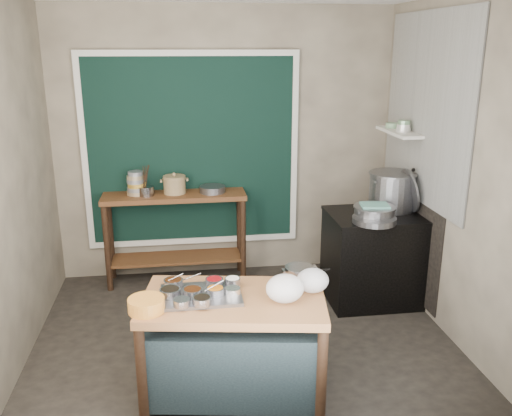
{
  "coord_description": "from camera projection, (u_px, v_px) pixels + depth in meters",
  "views": [
    {
      "loc": [
        -0.48,
        -4.1,
        2.41
      ],
      "look_at": [
        0.15,
        0.25,
        1.08
      ],
      "focal_mm": 38.0,
      "sensor_mm": 36.0,
      "label": 1
    }
  ],
  "objects": [
    {
      "name": "curtain_panel",
      "position": [
        192.0,
        151.0,
        5.6
      ],
      "size": [
        2.1,
        0.02,
        1.9
      ],
      "primitive_type": "cube",
      "color": "black",
      "rests_on": "back_wall"
    },
    {
      "name": "shelf_bowl_stack",
      "position": [
        403.0,
        126.0,
        5.12
      ],
      "size": [
        0.14,
        0.14,
        0.11
      ],
      "color": "silver",
      "rests_on": "wall_shelf"
    },
    {
      "name": "floor",
      "position": [
        243.0,
        338.0,
        4.65
      ],
      "size": [
        3.5,
        3.0,
        0.02
      ],
      "primitive_type": "cube",
      "color": "#2D2923",
      "rests_on": "ground"
    },
    {
      "name": "shelf_bowl_green",
      "position": [
        392.0,
        125.0,
        5.38
      ],
      "size": [
        0.16,
        0.16,
        0.05
      ],
      "primitive_type": "cylinder",
      "rotation": [
        0.0,
        0.0,
        0.26
      ],
      "color": "gray",
      "rests_on": "wall_shelf"
    },
    {
      "name": "stove_top",
      "position": [
        378.0,
        215.0,
        5.1
      ],
      "size": [
        0.92,
        0.69,
        0.03
      ],
      "primitive_type": "cube",
      "color": "black",
      "rests_on": "stove_block"
    },
    {
      "name": "shallow_pan",
      "position": [
        374.0,
        220.0,
        4.84
      ],
      "size": [
        0.42,
        0.42,
        0.05
      ],
      "primitive_type": "cylinder",
      "rotation": [
        0.0,
        0.0,
        0.08
      ],
      "color": "gray",
      "rests_on": "stove_top"
    },
    {
      "name": "stock_pot",
      "position": [
        392.0,
        191.0,
        5.19
      ],
      "size": [
        0.61,
        0.61,
        0.36
      ],
      "primitive_type": null,
      "rotation": [
        0.0,
        0.0,
        0.41
      ],
      "color": "gray",
      "rests_on": "stove_top"
    },
    {
      "name": "prep_table",
      "position": [
        234.0,
        346.0,
        3.81
      ],
      "size": [
        1.35,
        0.91,
        0.75
      ],
      "primitive_type": "cube",
      "rotation": [
        0.0,
        0.0,
        -0.16
      ],
      "color": "#905A34",
      "rests_on": "floor"
    },
    {
      "name": "pot_lid",
      "position": [
        409.0,
        190.0,
        5.11
      ],
      "size": [
        0.12,
        0.43,
        0.42
      ],
      "primitive_type": "cylinder",
      "rotation": [
        0.0,
        1.36,
        -0.03
      ],
      "color": "gray",
      "rests_on": "stove_top"
    },
    {
      "name": "curtain_frame",
      "position": [
        192.0,
        151.0,
        5.6
      ],
      "size": [
        2.22,
        0.03,
        2.02
      ],
      "primitive_type": null,
      "color": "beige",
      "rests_on": "back_wall"
    },
    {
      "name": "ceramic_crock",
      "position": [
        175.0,
        186.0,
        5.51
      ],
      "size": [
        0.26,
        0.26,
        0.16
      ],
      "primitive_type": null,
      "rotation": [
        0.0,
        0.0,
        0.1
      ],
      "color": "olive",
      "rests_on": "back_counter"
    },
    {
      "name": "back_counter",
      "position": [
        176.0,
        238.0,
        5.65
      ],
      "size": [
        1.45,
        0.4,
        0.95
      ],
      "primitive_type": "cube",
      "color": "brown",
      "rests_on": "floor"
    },
    {
      "name": "wide_bowl",
      "position": [
        212.0,
        189.0,
        5.56
      ],
      "size": [
        0.34,
        0.34,
        0.07
      ],
      "primitive_type": "cylinder",
      "rotation": [
        0.0,
        0.0,
        0.35
      ],
      "color": "gray",
      "rests_on": "back_counter"
    },
    {
      "name": "right_wall",
      "position": [
        453.0,
        171.0,
        4.48
      ],
      "size": [
        0.02,
        3.0,
        2.8
      ],
      "primitive_type": "cube",
      "color": "gray",
      "rests_on": "floor"
    },
    {
      "name": "soot_patch",
      "position": [
        411.0,
        227.0,
        5.3
      ],
      "size": [
        0.01,
        1.3,
        1.3
      ],
      "primitive_type": "cube",
      "color": "black",
      "rests_on": "right_wall"
    },
    {
      "name": "bowl_stack",
      "position": [
        136.0,
        184.0,
        5.47
      ],
      "size": [
        0.21,
        0.21,
        0.24
      ],
      "color": "tan",
      "rests_on": "back_counter"
    },
    {
      "name": "plastic_bag_a",
      "position": [
        285.0,
        288.0,
        3.62
      ],
      "size": [
        0.29,
        0.26,
        0.19
      ],
      "primitive_type": "ellipsoid",
      "rotation": [
        0.0,
        0.0,
        -0.17
      ],
      "color": "white",
      "rests_on": "prep_table"
    },
    {
      "name": "green_cloth",
      "position": [
        375.0,
        205.0,
        4.89
      ],
      "size": [
        0.27,
        0.22,
        0.02
      ],
      "primitive_type": "cube",
      "rotation": [
        0.0,
        0.0,
        -0.13
      ],
      "color": "#61A490",
      "rests_on": "steamer"
    },
    {
      "name": "wall_shelf",
      "position": [
        399.0,
        132.0,
        5.21
      ],
      "size": [
        0.22,
        0.7,
        0.03
      ],
      "primitive_type": "cube",
      "color": "beige",
      "rests_on": "right_wall"
    },
    {
      "name": "condiment_tray",
      "position": [
        201.0,
        295.0,
        3.71
      ],
      "size": [
        0.55,
        0.4,
        0.02
      ],
      "primitive_type": "cube",
      "rotation": [
        0.0,
        0.0,
        0.01
      ],
      "color": "gray",
      "rests_on": "prep_table"
    },
    {
      "name": "back_wall",
      "position": [
        225.0,
        145.0,
        5.68
      ],
      "size": [
        3.5,
        0.02,
        2.8
      ],
      "primitive_type": "cube",
      "color": "gray",
      "rests_on": "floor"
    },
    {
      "name": "stove_block",
      "position": [
        375.0,
        259.0,
        5.23
      ],
      "size": [
        0.9,
        0.68,
        0.85
      ],
      "primitive_type": "cube",
      "color": "black",
      "rests_on": "floor"
    },
    {
      "name": "yellow_basin",
      "position": [
        146.0,
        305.0,
        3.5
      ],
      "size": [
        0.27,
        0.27,
        0.09
      ],
      "primitive_type": "cylinder",
      "rotation": [
        0.0,
        0.0,
        -0.13
      ],
      "color": "#BC6E22",
      "rests_on": "prep_table"
    },
    {
      "name": "left_wall",
      "position": [
        6.0,
        187.0,
        4.01
      ],
      "size": [
        0.02,
        3.0,
        2.8
      ],
      "primitive_type": "cube",
      "color": "gray",
      "rests_on": "floor"
    },
    {
      "name": "steamer",
      "position": [
        374.0,
        213.0,
        4.91
      ],
      "size": [
        0.52,
        0.52,
        0.13
      ],
      "primitive_type": null,
      "rotation": [
        0.0,
        0.0,
        0.43
      ],
      "color": "gray",
      "rests_on": "stove_top"
    },
    {
      "name": "plastic_bag_b",
      "position": [
        313.0,
        280.0,
        3.76
      ],
      "size": [
        0.25,
        0.23,
        0.17
      ],
      "primitive_type": "ellipsoid",
      "rotation": [
        0.0,
        0.0,
        0.14
      ],
      "color": "white",
      "rests_on": "prep_table"
    },
    {
      "name": "condiment_bowls",
      "position": [
        198.0,
        290.0,
        3.69
      ],
      "size": [
        0.57,
        0.43,
        0.06
      ],
      "color": "gray",
      "rests_on": "condiment_tray"
    },
    {
      "name": "saucepan",
      "position": [
        299.0,
        274.0,
        3.92
      ],
      "size": [
        0.25,
        0.25,
        0.12
      ],
      "primitive_type": null,
      "rotation": [
        0.0,
        0.0,
        0.16
      ],
      "color": "gray",
      "rests_on": "prep_table"
    },
    {
      "name": "tile_panel",
      "position": [
        426.0,
        109.0,
        4.87
      ],
      "size": [
        0.02,
        1.7,
        1.7
      ],
      "primitive_type": "cube",
      "color": "#B2B2AA",
      "rests_on": "right_wall"
    },
    {
      "name": "utensil_cup",
      "position": [
        146.0,
        191.0,
        5.44
      ],
      "size": [
        0.17,
        0.17,
        0.1
      ],
      "primitive_type": "cylinder",
      "rotation": [
        0.0,
        0.0,
        -0.09
      ],
      "color": "gray",
      "rests_on": "back_counter"
    }
  ]
}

